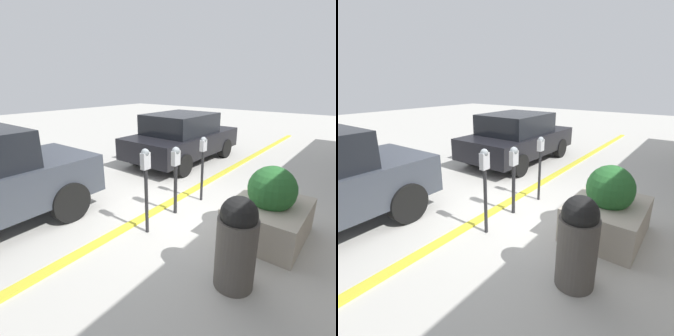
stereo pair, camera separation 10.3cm
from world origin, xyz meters
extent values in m
plane|color=beige|center=(0.00, 0.00, 0.00)|extent=(40.00, 40.00, 0.00)
cube|color=gold|center=(0.00, 0.08, 0.02)|extent=(19.00, 0.16, 0.04)
cylinder|color=#232326|center=(-0.82, -0.29, 0.56)|extent=(0.06, 0.06, 1.12)
cube|color=silver|center=(-0.82, -0.29, 1.25)|extent=(0.15, 0.09, 0.27)
sphere|color=gray|center=(-0.82, -0.29, 1.38)|extent=(0.13, 0.13, 0.13)
cylinder|color=#232326|center=(0.02, -0.25, 0.48)|extent=(0.07, 0.07, 0.97)
cube|color=silver|center=(0.02, -0.25, 1.10)|extent=(0.17, 0.09, 0.27)
sphere|color=gray|center=(0.02, -0.25, 1.24)|extent=(0.15, 0.15, 0.15)
cylinder|color=#232326|center=(0.83, -0.34, 0.54)|extent=(0.05, 0.05, 1.08)
cube|color=silver|center=(0.83, -0.34, 1.20)|extent=(0.14, 0.09, 0.23)
sphere|color=gray|center=(0.83, -0.34, 1.31)|extent=(0.12, 0.12, 0.12)
cube|color=#B2A899|center=(0.32, -1.90, 0.29)|extent=(1.37, 1.11, 0.57)
sphere|color=#28662D|center=(0.32, -1.90, 0.82)|extent=(0.75, 0.75, 0.75)
cylinder|color=black|center=(-1.37, 1.07, 0.36)|extent=(0.73, 0.21, 0.73)
cylinder|color=black|center=(-1.37, 2.65, 0.36)|extent=(0.73, 0.21, 0.73)
cube|color=black|center=(3.03, 1.69, 0.61)|extent=(3.92, 1.89, 0.61)
cube|color=black|center=(2.87, 1.69, 1.22)|extent=(2.04, 1.66, 0.60)
cylinder|color=black|center=(4.24, 0.83, 0.31)|extent=(0.62, 0.22, 0.62)
cylinder|color=black|center=(4.24, 2.55, 0.31)|extent=(0.62, 0.22, 0.62)
cylinder|color=black|center=(1.82, 0.83, 0.31)|extent=(0.62, 0.22, 0.62)
cylinder|color=black|center=(1.82, 2.55, 0.31)|extent=(0.62, 0.22, 0.62)
cylinder|color=#514C47|center=(-1.05, -1.95, 0.45)|extent=(0.49, 0.49, 0.91)
sphere|color=black|center=(-1.05, -1.95, 0.97)|extent=(0.44, 0.44, 0.44)
camera|label=1|loc=(-3.65, -2.96, 2.40)|focal=28.00mm
camera|label=2|loc=(-3.72, -2.88, 2.40)|focal=28.00mm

